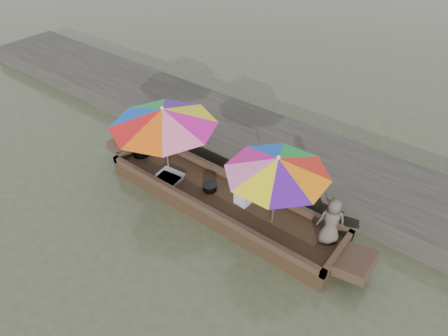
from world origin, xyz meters
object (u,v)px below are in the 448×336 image
Objects in this scene: umbrella_bow at (165,139)px; supply_bag at (243,198)px; vendor at (331,221)px; umbrella_stern at (275,191)px; cooking_pot at (141,150)px; tray_crayfish at (169,179)px; tray_scallop at (171,175)px; boat_hull at (221,202)px; charcoal_grill at (210,187)px.

supply_bag is at bearing 2.48° from umbrella_bow.
supply_bag is at bearing -27.33° from vendor.
supply_bag is 0.99m from umbrella_stern.
cooking_pot is 0.76× the size of tray_crayfish.
umbrella_stern is at bearing 4.26° from tray_scallop.
supply_bag is (0.48, 0.08, 0.30)m from boat_hull.
vendor reaches higher than tray_scallop.
boat_hull is at bearing 0.00° from umbrella_bow.
umbrella_bow is at bearing -0.68° from cooking_pot.
boat_hull is 9.39× the size of tray_crayfish.
tray_scallop is at bearing -171.12° from supply_bag.
cooking_pot reaches higher than charcoal_grill.
tray_scallop is (1.11, -0.19, -0.08)m from cooking_pot.
vendor reaches higher than tray_crayfish.
tray_crayfish is 2.52m from umbrella_stern.
cooking_pot is at bearing -178.50° from supply_bag.
umbrella_bow is (0.88, -0.01, 0.66)m from cooking_pot.
supply_bag is (2.83, 0.07, 0.02)m from cooking_pot.
vendor is (1.78, 0.14, 0.36)m from supply_bag.
boat_hull is 2.79× the size of umbrella_stern.
tray_scallop is 3.54m from vendor.
tray_scallop reaches higher than boat_hull.
tray_crayfish is 1.88× the size of charcoal_grill.
vendor reaches higher than boat_hull.
charcoal_grill is at bearing -173.84° from supply_bag.
vendor is 1.09m from umbrella_stern.
tray_scallop is at bearing -37.57° from umbrella_bow.
vendor is (2.25, 0.22, 0.67)m from boat_hull.
cooking_pot is at bearing 179.83° from umbrella_stern.
boat_hull is 18.59× the size of supply_bag.
tray_crayfish is 1.98× the size of supply_bag.
umbrella_stern reaches higher than boat_hull.
charcoal_grill is at bearing 179.94° from umbrella_stern.
cooking_pot is 1.10m from umbrella_bow.
cooking_pot is (-2.35, 0.01, 0.29)m from boat_hull.
tray_crayfish is 3.49m from vendor.
tray_scallop is (-0.07, 0.13, -0.01)m from tray_crayfish.
supply_bag is at bearing 173.52° from umbrella_stern.
supply_bag is 0.28× the size of vendor.
cooking_pot is 0.23× the size of umbrella_stern.
boat_hull is 17.69× the size of charcoal_grill.
tray_scallop is 0.30× the size of umbrella_stern.
tray_scallop is at bearing -171.59° from boat_hull.
charcoal_grill is at bearing 19.91° from tray_crayfish.
boat_hull is 1.23m from tray_crayfish.
umbrella_bow is at bearing 180.00° from umbrella_stern.
supply_bag reaches higher than boat_hull.
vendor is 3.75m from umbrella_bow.
vendor is at bearing 12.05° from umbrella_stern.
charcoal_grill is at bearing 11.07° from tray_scallop.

